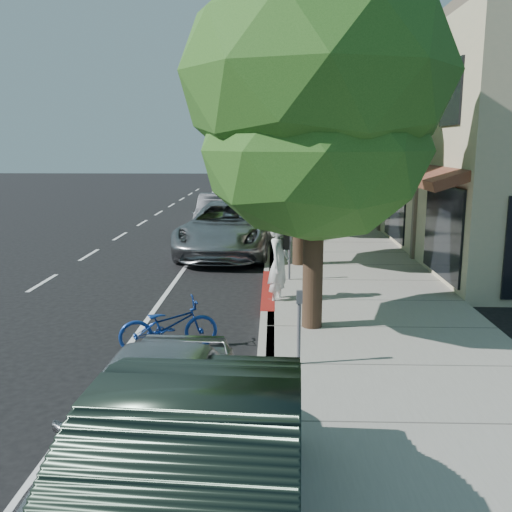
{
  "coord_description": "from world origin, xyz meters",
  "views": [
    {
      "loc": [
        0.12,
        -12.98,
        3.75
      ],
      "look_at": [
        -0.26,
        -0.84,
        1.35
      ],
      "focal_mm": 40.0,
      "sensor_mm": 36.0,
      "label": 1
    }
  ],
  "objects_px": {
    "street_tree_2": "(294,124)",
    "street_tree_4": "(287,133)",
    "street_tree_1": "(301,94)",
    "pedestrian": "(330,208)",
    "white_pickup": "(231,202)",
    "street_tree_3": "(290,129)",
    "street_tree_0": "(317,82)",
    "dark_sedan": "(219,213)",
    "near_car_a": "(150,424)",
    "street_tree_5": "(285,138)",
    "bicycle": "(169,325)",
    "silver_suv": "(229,228)",
    "dark_suv_far": "(241,186)",
    "cyclist": "(279,264)"
  },
  "relations": [
    {
      "from": "street_tree_2",
      "to": "street_tree_4",
      "type": "relative_size",
      "value": 1.05
    },
    {
      "from": "street_tree_1",
      "to": "pedestrian",
      "type": "height_order",
      "value": "street_tree_1"
    },
    {
      "from": "street_tree_1",
      "to": "white_pickup",
      "type": "relative_size",
      "value": 1.34
    },
    {
      "from": "street_tree_3",
      "to": "street_tree_2",
      "type": "bearing_deg",
      "value": -90.0
    },
    {
      "from": "street_tree_0",
      "to": "street_tree_4",
      "type": "distance_m",
      "value": 24.01
    },
    {
      "from": "street_tree_0",
      "to": "dark_sedan",
      "type": "height_order",
      "value": "street_tree_0"
    },
    {
      "from": "street_tree_4",
      "to": "near_car_a",
      "type": "relative_size",
      "value": 1.63
    },
    {
      "from": "street_tree_5",
      "to": "bicycle",
      "type": "relative_size",
      "value": 3.81
    },
    {
      "from": "dark_sedan",
      "to": "street_tree_1",
      "type": "bearing_deg",
      "value": -68.15
    },
    {
      "from": "white_pickup",
      "to": "bicycle",
      "type": "bearing_deg",
      "value": -91.47
    },
    {
      "from": "dark_sedan",
      "to": "street_tree_2",
      "type": "bearing_deg",
      "value": -22.17
    },
    {
      "from": "street_tree_3",
      "to": "street_tree_4",
      "type": "height_order",
      "value": "street_tree_3"
    },
    {
      "from": "street_tree_4",
      "to": "silver_suv",
      "type": "bearing_deg",
      "value": -98.47
    },
    {
      "from": "dark_sedan",
      "to": "dark_suv_far",
      "type": "xyz_separation_m",
      "value": [
        0.0,
        15.81,
        -0.01
      ]
    },
    {
      "from": "street_tree_5",
      "to": "dark_suv_far",
      "type": "relative_size",
      "value": 1.46
    },
    {
      "from": "silver_suv",
      "to": "white_pickup",
      "type": "xyz_separation_m",
      "value": [
        -0.57,
        8.62,
        0.01
      ]
    },
    {
      "from": "street_tree_1",
      "to": "street_tree_2",
      "type": "xyz_separation_m",
      "value": [
        -0.0,
        6.0,
        -0.66
      ]
    },
    {
      "from": "street_tree_1",
      "to": "street_tree_2",
      "type": "relative_size",
      "value": 1.13
    },
    {
      "from": "cyclist",
      "to": "near_car_a",
      "type": "relative_size",
      "value": 0.46
    },
    {
      "from": "street_tree_2",
      "to": "street_tree_0",
      "type": "bearing_deg",
      "value": -90.0
    },
    {
      "from": "white_pickup",
      "to": "near_car_a",
      "type": "bearing_deg",
      "value": -90.11
    },
    {
      "from": "street_tree_3",
      "to": "silver_suv",
      "type": "height_order",
      "value": "street_tree_3"
    },
    {
      "from": "dark_suv_far",
      "to": "near_car_a",
      "type": "xyz_separation_m",
      "value": [
        0.98,
        -34.22,
        -0.08
      ]
    },
    {
      "from": "bicycle",
      "to": "cyclist",
      "type": "bearing_deg",
      "value": -52.12
    },
    {
      "from": "bicycle",
      "to": "white_pickup",
      "type": "bearing_deg",
      "value": -17.35
    },
    {
      "from": "dark_suv_far",
      "to": "pedestrian",
      "type": "distance_m",
      "value": 15.57
    },
    {
      "from": "street_tree_4",
      "to": "dark_suv_far",
      "type": "relative_size",
      "value": 1.48
    },
    {
      "from": "street_tree_2",
      "to": "silver_suv",
      "type": "distance_m",
      "value": 5.61
    },
    {
      "from": "street_tree_2",
      "to": "street_tree_5",
      "type": "height_order",
      "value": "street_tree_2"
    },
    {
      "from": "cyclist",
      "to": "street_tree_2",
      "type": "bearing_deg",
      "value": 15.23
    },
    {
      "from": "bicycle",
      "to": "dark_sedan",
      "type": "height_order",
      "value": "dark_sedan"
    },
    {
      "from": "street_tree_4",
      "to": "silver_suv",
      "type": "xyz_separation_m",
      "value": [
        -2.33,
        -15.62,
        -3.47
      ]
    },
    {
      "from": "street_tree_1",
      "to": "cyclist",
      "type": "xyz_separation_m",
      "value": [
        -0.65,
        -3.98,
        -4.16
      ]
    },
    {
      "from": "street_tree_5",
      "to": "dark_sedan",
      "type": "xyz_separation_m",
      "value": [
        -3.1,
        -16.83,
        -3.33
      ]
    },
    {
      "from": "street_tree_0",
      "to": "street_tree_5",
      "type": "distance_m",
      "value": 30.01
    },
    {
      "from": "street_tree_3",
      "to": "street_tree_0",
      "type": "bearing_deg",
      "value": -90.0
    },
    {
      "from": "street_tree_1",
      "to": "bicycle",
      "type": "xyz_separation_m",
      "value": [
        -2.7,
        -7.0,
        -4.68
      ]
    },
    {
      "from": "cyclist",
      "to": "dark_sedan",
      "type": "height_order",
      "value": "cyclist"
    },
    {
      "from": "street_tree_5",
      "to": "near_car_a",
      "type": "distance_m",
      "value": 35.48
    },
    {
      "from": "dark_sedan",
      "to": "near_car_a",
      "type": "xyz_separation_m",
      "value": [
        0.98,
        -18.41,
        -0.09
      ]
    },
    {
      "from": "white_pickup",
      "to": "near_car_a",
      "type": "relative_size",
      "value": 1.44
    },
    {
      "from": "street_tree_4",
      "to": "white_pickup",
      "type": "xyz_separation_m",
      "value": [
        -2.9,
        -7.0,
        -3.46
      ]
    },
    {
      "from": "cyclist",
      "to": "near_car_a",
      "type": "height_order",
      "value": "cyclist"
    },
    {
      "from": "bicycle",
      "to": "pedestrian",
      "type": "relative_size",
      "value": 1.12
    },
    {
      "from": "street_tree_4",
      "to": "cyclist",
      "type": "relative_size",
      "value": 3.52
    },
    {
      "from": "street_tree_1",
      "to": "silver_suv",
      "type": "relative_size",
      "value": 1.3
    },
    {
      "from": "street_tree_2",
      "to": "white_pickup",
      "type": "bearing_deg",
      "value": 120.09
    },
    {
      "from": "bicycle",
      "to": "silver_suv",
      "type": "bearing_deg",
      "value": -20.27
    },
    {
      "from": "street_tree_0",
      "to": "bicycle",
      "type": "xyz_separation_m",
      "value": [
        -2.7,
        -1.0,
        -4.4
      ]
    },
    {
      "from": "street_tree_2",
      "to": "bicycle",
      "type": "relative_size",
      "value": 4.04
    }
  ]
}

